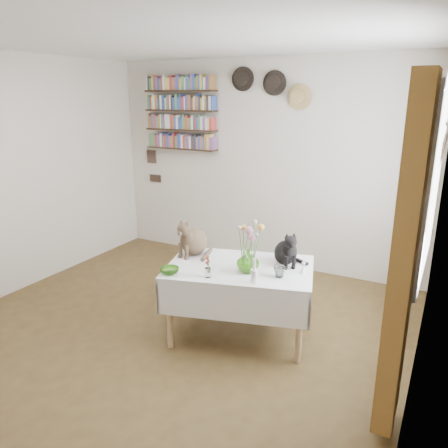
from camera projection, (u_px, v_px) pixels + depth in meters
The scene contains 16 objects.
room at pixel (148, 204), 3.42m from camera, with size 4.08×4.58×2.58m.
window at pixel (432, 191), 3.17m from camera, with size 0.12×1.52×1.32m.
curtain at pixel (404, 262), 2.49m from camera, with size 0.12×0.38×2.10m, color brown.
dining_table at pixel (240, 284), 3.78m from camera, with size 1.40×1.10×0.66m.
tabby_cat at pixel (194, 235), 3.98m from camera, with size 0.24×0.31×0.36m, color brown, non-canonical shape.
black_cat at pixel (286, 246), 3.75m from camera, with size 0.21×0.27×0.32m, color black, non-canonical shape.
flower_vase at pixel (248, 261), 3.59m from camera, with size 0.19×0.19×0.19m, color #7AC741.
green_bowl at pixel (169, 271), 3.58m from camera, with size 0.16×0.16×0.05m, color #7AC741.
drinking_glass at pixel (280, 272), 3.50m from camera, with size 0.10×0.10×0.09m, color white.
candlestick at pixel (254, 275), 3.39m from camera, with size 0.06×0.06×0.20m.
berry_jar at pixel (208, 267), 3.49m from camera, with size 0.05×0.05×0.20m.
porcelain_figurine at pixel (303, 268), 3.57m from camera, with size 0.06×0.06×0.11m.
flower_bouquet at pixel (249, 232), 3.53m from camera, with size 0.17×0.13×0.39m.
bookshelf_unit at pixel (181, 114), 5.57m from camera, with size 1.00×0.16×0.91m.
wall_hats at pixel (271, 86), 4.96m from camera, with size 0.98×0.09×0.48m.
wall_art_plaques at pixel (153, 166), 6.07m from camera, with size 0.21×0.02×0.44m.
Camera 1 is at (2.08, -2.65, 2.07)m, focal length 35.00 mm.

